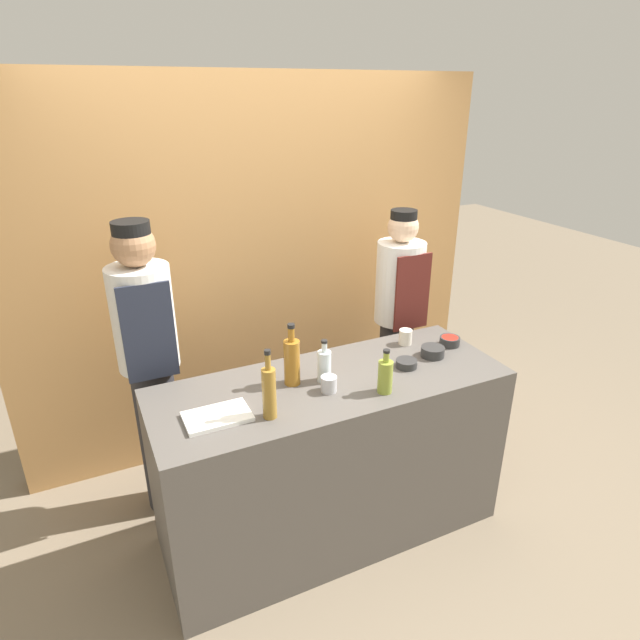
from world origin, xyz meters
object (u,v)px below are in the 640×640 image
at_px(sauce_bowl_green, 433,351).
at_px(chef_left, 150,362).
at_px(cutting_board, 217,417).
at_px(cup_steel, 329,384).
at_px(bottle_vinegar, 269,392).
at_px(bottle_amber, 292,361).
at_px(sauce_bowl_brown, 406,363).
at_px(chef_right, 397,321).
at_px(bottle_oil, 385,376).
at_px(sauce_bowl_red, 450,341).
at_px(bottle_clear, 324,365).
at_px(cup_cream, 405,337).

height_order(sauce_bowl_green, chef_left, chef_left).
height_order(cutting_board, cup_steel, cup_steel).
bearing_deg(chef_left, bottle_vinegar, -62.71).
bearing_deg(bottle_amber, bottle_vinegar, -131.38).
bearing_deg(sauce_bowl_green, bottle_amber, 175.93).
relative_size(sauce_bowl_brown, chef_right, 0.07).
xyz_separation_m(sauce_bowl_green, bottle_oil, (-0.43, -0.21, 0.06)).
height_order(sauce_bowl_green, sauce_bowl_brown, sauce_bowl_green).
relative_size(bottle_amber, chef_left, 0.19).
xyz_separation_m(chef_left, chef_right, (1.57, -0.00, -0.05)).
bearing_deg(bottle_vinegar, bottle_amber, 48.62).
distance_m(sauce_bowl_green, sauce_bowl_brown, 0.20).
distance_m(sauce_bowl_red, bottle_vinegar, 1.21).
relative_size(bottle_clear, cup_cream, 2.56).
bearing_deg(chef_left, cup_cream, -16.74).
bearing_deg(chef_right, bottle_amber, -150.83).
relative_size(sauce_bowl_brown, cup_steel, 1.43).
bearing_deg(bottle_vinegar, bottle_oil, -3.38).
xyz_separation_m(cutting_board, cup_cream, (1.17, 0.28, 0.03)).
distance_m(cutting_board, bottle_amber, 0.46).
xyz_separation_m(sauce_bowl_green, chef_left, (-1.41, 0.60, -0.04)).
distance_m(sauce_bowl_green, cup_cream, 0.20).
bearing_deg(bottle_amber, chef_right, 29.17).
distance_m(bottle_clear, chef_left, 0.96).
bearing_deg(bottle_oil, bottle_amber, 144.44).
xyz_separation_m(bottle_oil, cup_steel, (-0.24, 0.12, -0.05)).
relative_size(sauce_bowl_green, bottle_vinegar, 0.39).
xyz_separation_m(sauce_bowl_red, cutting_board, (-1.39, -0.16, -0.02)).
bearing_deg(cutting_board, bottle_amber, 18.94).
bearing_deg(sauce_bowl_green, bottle_vinegar, -170.23).
bearing_deg(cup_steel, chef_right, 39.22).
bearing_deg(bottle_oil, sauce_bowl_brown, 34.93).
height_order(bottle_oil, bottle_amber, bottle_amber).
bearing_deg(chef_right, bottle_clear, -144.32).
bearing_deg(sauce_bowl_brown, chef_right, 60.30).
xyz_separation_m(sauce_bowl_red, bottle_oil, (-0.60, -0.28, 0.06)).
distance_m(bottle_amber, cup_cream, 0.77).
bearing_deg(cup_steel, sauce_bowl_red, 10.64).
height_order(sauce_bowl_brown, sauce_bowl_red, sauce_bowl_red).
distance_m(bottle_amber, cup_steel, 0.21).
height_order(sauce_bowl_brown, bottle_oil, bottle_oil).
bearing_deg(bottle_amber, cutting_board, -161.06).
bearing_deg(cup_cream, cutting_board, -166.65).
bearing_deg(chef_right, sauce_bowl_brown, -119.70).
relative_size(chef_left, chef_right, 1.05).
distance_m(bottle_oil, chef_right, 1.02).
height_order(cup_steel, chef_right, chef_right).
bearing_deg(cup_steel, bottle_vinegar, -165.49).
distance_m(sauce_bowl_green, cup_steel, 0.68).
bearing_deg(cup_cream, cup_steel, -155.91).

